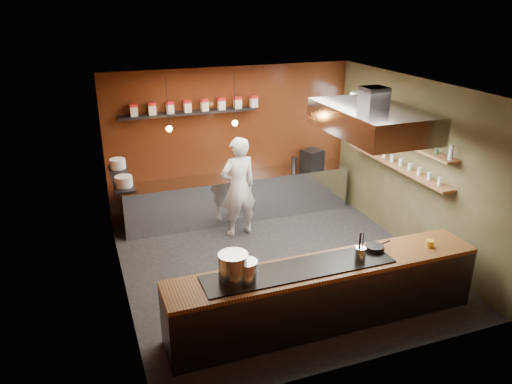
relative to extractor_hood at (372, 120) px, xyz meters
name	(u,v)px	position (x,y,z in m)	size (l,w,h in m)	color
floor	(279,267)	(-1.30, 0.40, -2.51)	(5.00, 5.00, 0.00)	black
back_wall	(233,143)	(-1.30, 2.90, -1.01)	(5.00, 5.00, 0.00)	#3D1A0B
left_wall	(118,205)	(-3.80, 0.40, -1.01)	(5.00, 5.00, 0.00)	#3D1A0B
right_wall	(414,166)	(1.20, 0.40, -1.01)	(5.00, 5.00, 0.00)	#424426
ceiling	(283,88)	(-1.30, 0.40, 0.49)	(5.00, 5.00, 0.00)	silver
window_pane	(361,122)	(1.15, 2.10, -0.61)	(1.00, 1.00, 0.00)	white
prep_counter	(239,197)	(-1.30, 2.57, -2.06)	(4.60, 0.65, 0.90)	silver
pass_counter	(325,293)	(-1.30, -1.20, -2.04)	(4.40, 0.72, 0.94)	#38383D
tin_shelf	(189,113)	(-2.20, 2.76, -0.31)	(2.60, 0.26, 0.04)	black
plate_shelf	(121,178)	(-3.64, 1.40, -0.96)	(0.30, 1.40, 0.04)	black
bottle_shelf_upper	(399,139)	(1.04, 0.70, -0.59)	(0.26, 2.80, 0.04)	brown
bottle_shelf_lower	(396,165)	(1.04, 0.70, -1.06)	(0.26, 2.80, 0.04)	brown
extractor_hood	(372,120)	(0.00, 0.00, 0.00)	(1.20, 2.00, 0.72)	#38383D
pendant_left	(169,126)	(-2.70, 2.10, -0.35)	(0.10, 0.10, 0.95)	black
pendant_right	(235,120)	(-1.50, 2.10, -0.35)	(0.10, 0.10, 0.95)	black
storage_tins	(196,105)	(-2.05, 2.76, -0.17)	(2.43, 0.13, 0.22)	beige
plate_stacks	(120,172)	(-3.64, 1.40, -0.86)	(0.26, 1.16, 0.16)	white
bottles	(399,131)	(1.04, 0.70, -0.45)	(0.06, 2.66, 0.24)	silver
wine_glasses	(396,160)	(1.04, 0.70, -0.97)	(0.07, 2.37, 0.13)	silver
stockpot_large	(233,267)	(-2.60, -1.17, -1.38)	(0.38, 0.38, 0.36)	#B5B8BD
stockpot_small	(246,271)	(-2.45, -1.24, -1.43)	(0.29, 0.29, 0.27)	silver
utensil_crock	(360,254)	(-0.85, -1.28, -1.47)	(0.15, 0.15, 0.19)	silver
frying_pan	(375,248)	(-0.51, -1.10, -1.53)	(0.44, 0.28, 0.07)	black
butter_jar	(430,244)	(0.30, -1.26, -1.53)	(0.11, 0.11, 0.10)	gold
espresso_machine	(312,159)	(0.30, 2.53, -1.41)	(0.38, 0.36, 0.38)	black
chef	(238,187)	(-1.54, 1.84, -1.55)	(0.70, 0.46, 1.91)	white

